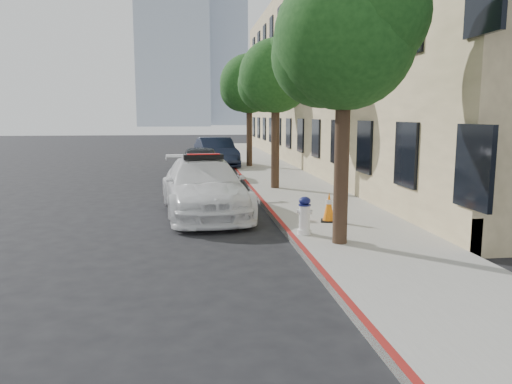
{
  "coord_description": "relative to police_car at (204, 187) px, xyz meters",
  "views": [
    {
      "loc": [
        -0.12,
        -11.74,
        2.76
      ],
      "look_at": [
        1.36,
        -0.41,
        1.0
      ],
      "focal_mm": 35.0,
      "sensor_mm": 36.0,
      "label": 1
    }
  ],
  "objects": [
    {
      "name": "tower_right",
      "position": [
        8.78,
        132.81,
        21.22
      ],
      "size": [
        14.0,
        14.0,
        44.0
      ],
      "primitive_type": "cube",
      "color": "#9EA8B7",
      "rests_on": "ground"
    },
    {
      "name": "parked_car_mid",
      "position": [
        0.05,
        6.92,
        -0.03
      ],
      "size": [
        1.81,
        4.43,
        1.51
      ],
      "primitive_type": "imported",
      "rotation": [
        0.0,
        0.0,
        -0.01
      ],
      "color": "black",
      "rests_on": "ground"
    },
    {
      "name": "tree_far",
      "position": [
        2.71,
        11.8,
        3.61
      ],
      "size": [
        3.1,
        3.0,
        5.81
      ],
      "color": "black",
      "rests_on": "sidewalk"
    },
    {
      "name": "sidewalk",
      "position": [
        3.38,
        7.81,
        -0.7
      ],
      "size": [
        3.2,
        50.0,
        0.15
      ],
      "primitive_type": "cube",
      "color": "gray",
      "rests_on": "ground"
    },
    {
      "name": "tree_near",
      "position": [
        2.71,
        -4.2,
        3.49
      ],
      "size": [
        2.92,
        2.82,
        5.62
      ],
      "color": "black",
      "rests_on": "sidewalk"
    },
    {
      "name": "parked_car_far",
      "position": [
        0.98,
        12.61,
        0.01
      ],
      "size": [
        2.3,
        4.99,
        1.59
      ],
      "primitive_type": "imported",
      "rotation": [
        0.0,
        0.0,
        0.13
      ],
      "color": "black",
      "rests_on": "ground"
    },
    {
      "name": "police_car",
      "position": [
        0.0,
        0.0,
        0.0
      ],
      "size": [
        2.67,
        5.54,
        1.7
      ],
      "rotation": [
        0.0,
        0.0,
        0.09
      ],
      "color": "white",
      "rests_on": "ground"
    },
    {
      "name": "ground",
      "position": [
        -0.22,
        -2.19,
        -0.78
      ],
      "size": [
        120.0,
        120.0,
        0.0
      ],
      "primitive_type": "plane",
      "color": "black",
      "rests_on": "ground"
    },
    {
      "name": "tree_mid",
      "position": [
        2.71,
        3.8,
        3.38
      ],
      "size": [
        2.77,
        2.64,
        5.43
      ],
      "color": "black",
      "rests_on": "sidewalk"
    },
    {
      "name": "building",
      "position": [
        8.98,
        12.81,
        4.22
      ],
      "size": [
        8.0,
        36.0,
        10.0
      ],
      "primitive_type": "cube",
      "color": "tan",
      "rests_on": "ground"
    },
    {
      "name": "tower_left",
      "position": [
        -4.22,
        117.81,
        29.22
      ],
      "size": [
        18.0,
        14.0,
        60.0
      ],
      "primitive_type": "cube",
      "color": "#9EA8B7",
      "rests_on": "ground"
    },
    {
      "name": "fire_hydrant",
      "position": [
        2.13,
        -3.34,
        -0.22
      ],
      "size": [
        0.36,
        0.32,
        0.84
      ],
      "rotation": [
        0.0,
        0.0,
        -0.4
      ],
      "color": "white",
      "rests_on": "sidewalk"
    },
    {
      "name": "traffic_cone",
      "position": [
        3.02,
        -2.12,
        -0.27
      ],
      "size": [
        0.47,
        0.47,
        0.73
      ],
      "rotation": [
        0.0,
        0.0,
        -0.27
      ],
      "color": "black",
      "rests_on": "sidewalk"
    },
    {
      "name": "curb_strip",
      "position": [
        1.84,
        7.81,
        -0.7
      ],
      "size": [
        0.12,
        50.0,
        0.15
      ],
      "primitive_type": "cube",
      "color": "maroon",
      "rests_on": "ground"
    }
  ]
}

